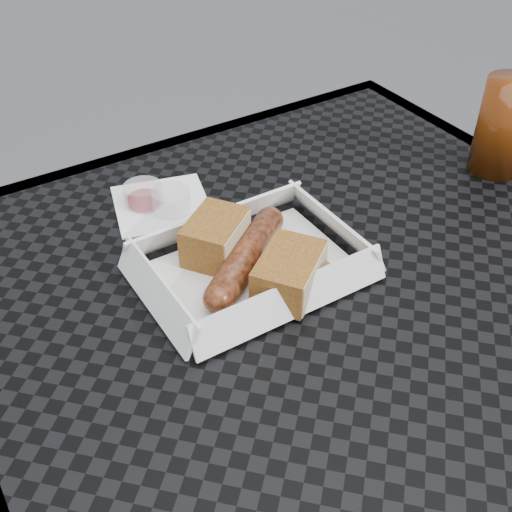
{
  "coord_description": "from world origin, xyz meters",
  "views": [
    {
      "loc": [
        -0.35,
        -0.41,
        1.23
      ],
      "look_at": [
        -0.06,
        0.06,
        0.78
      ],
      "focal_mm": 45.0,
      "sensor_mm": 36.0,
      "label": 1
    }
  ],
  "objects_px": {
    "patio_table": "(322,334)",
    "food_tray": "(251,270)",
    "bratwurst": "(246,257)",
    "drink_glass": "(503,126)"
  },
  "relations": [
    {
      "from": "patio_table",
      "to": "drink_glass",
      "type": "xyz_separation_m",
      "value": [
        0.35,
        0.08,
        0.14
      ]
    },
    {
      "from": "food_tray",
      "to": "bratwurst",
      "type": "xyz_separation_m",
      "value": [
        -0.0,
        0.0,
        0.02
      ]
    },
    {
      "from": "patio_table",
      "to": "bratwurst",
      "type": "bearing_deg",
      "value": 130.97
    },
    {
      "from": "patio_table",
      "to": "bratwurst",
      "type": "relative_size",
      "value": 5.16
    },
    {
      "from": "patio_table",
      "to": "bratwurst",
      "type": "distance_m",
      "value": 0.13
    },
    {
      "from": "patio_table",
      "to": "drink_glass",
      "type": "bearing_deg",
      "value": 12.14
    },
    {
      "from": "patio_table",
      "to": "bratwurst",
      "type": "xyz_separation_m",
      "value": [
        -0.06,
        0.07,
        0.1
      ]
    },
    {
      "from": "patio_table",
      "to": "food_tray",
      "type": "distance_m",
      "value": 0.12
    },
    {
      "from": "patio_table",
      "to": "food_tray",
      "type": "xyz_separation_m",
      "value": [
        -0.06,
        0.07,
        0.08
      ]
    },
    {
      "from": "food_tray",
      "to": "drink_glass",
      "type": "xyz_separation_m",
      "value": [
        0.41,
        0.01,
        0.06
      ]
    }
  ]
}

